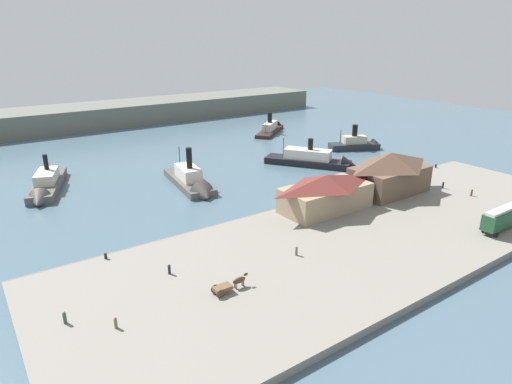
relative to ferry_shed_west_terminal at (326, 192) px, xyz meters
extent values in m
plane|color=#476070|center=(-1.17, 9.70, -4.85)|extent=(320.00, 320.00, 0.00)
cube|color=gray|center=(-1.17, -12.30, -4.25)|extent=(110.00, 36.00, 1.20)
cube|color=#666159|center=(-1.17, 6.10, -4.35)|extent=(110.00, 0.80, 1.00)
cube|color=#998466|center=(0.00, 0.00, -1.15)|extent=(18.01, 8.66, 4.99)
pyramid|color=maroon|center=(0.00, 0.00, 2.44)|extent=(18.37, 9.09, 2.20)
cube|color=brown|center=(18.60, -0.31, -0.77)|extent=(16.52, 9.91, 5.75)
pyramid|color=brown|center=(18.60, -0.31, 3.69)|extent=(16.85, 10.40, 3.16)
cube|color=#1E4C2D|center=(18.75, -24.99, -1.34)|extent=(9.69, 2.44, 2.82)
cube|color=beige|center=(18.75, -24.99, 0.32)|extent=(9.30, 1.71, 0.50)
cylinder|color=black|center=(22.15, -23.77, -3.20)|extent=(0.90, 0.18, 0.90)
cylinder|color=black|center=(15.36, -23.77, -3.20)|extent=(0.90, 0.18, 0.90)
cylinder|color=black|center=(15.36, -26.21, -3.20)|extent=(0.90, 0.18, 0.90)
cube|color=brown|center=(-32.09, -14.20, -2.80)|extent=(2.49, 1.49, 0.50)
cylinder|color=#4C3828|center=(-32.84, -13.46, -3.05)|extent=(1.20, 0.10, 1.20)
cylinder|color=#4C3828|center=(-32.84, -14.95, -3.05)|extent=(1.20, 0.10, 1.20)
ellipsoid|color=#473323|center=(-29.45, -14.20, -2.55)|extent=(2.00, 0.70, 0.90)
ellipsoid|color=#473323|center=(-28.35, -14.20, -2.00)|extent=(0.70, 0.32, 0.44)
cylinder|color=#473323|center=(-28.85, -14.00, -3.15)|extent=(0.16, 0.16, 1.00)
cylinder|color=#473323|center=(-28.85, -14.40, -3.15)|extent=(0.16, 0.16, 1.00)
cylinder|color=#473323|center=(-30.05, -14.00, -3.15)|extent=(0.16, 0.16, 1.00)
cylinder|color=#473323|center=(-30.05, -14.40, -3.15)|extent=(0.16, 0.16, 1.00)
cylinder|color=#232328|center=(-35.81, -5.40, -2.95)|extent=(0.41, 0.41, 1.40)
sphere|color=#CCA889|center=(-35.81, -5.40, -2.12)|extent=(0.26, 0.26, 0.26)
cylinder|color=#6B5B4C|center=(-17.01, -11.54, -2.97)|extent=(0.40, 0.40, 1.36)
sphere|color=#CCA889|center=(-17.01, -11.54, -2.16)|extent=(0.25, 0.25, 0.25)
cylinder|color=#232328|center=(30.79, -5.86, -2.95)|extent=(0.41, 0.41, 1.40)
sphere|color=#CCA889|center=(30.79, -5.86, -2.12)|extent=(0.26, 0.26, 0.26)
cylinder|color=#6B5B4C|center=(-46.22, -13.33, -2.99)|extent=(0.38, 0.38, 1.31)
sphere|color=#CCA889|center=(-46.22, -13.33, -2.22)|extent=(0.24, 0.24, 0.24)
cylinder|color=#4C3D33|center=(31.33, -12.33, -2.96)|extent=(0.40, 0.40, 1.37)
sphere|color=#CCA889|center=(31.33, -12.33, -2.15)|extent=(0.25, 0.25, 0.25)
cylinder|color=#3D4C42|center=(-50.94, -8.93, -2.93)|extent=(0.42, 0.42, 1.44)
sphere|color=#CCA889|center=(-50.94, -8.93, -2.07)|extent=(0.26, 0.26, 0.26)
cylinder|color=black|center=(40.49, 4.61, -3.20)|extent=(0.44, 0.44, 0.90)
cylinder|color=black|center=(36.03, 4.13, -3.20)|extent=(0.44, 0.44, 0.90)
cylinder|color=black|center=(43.97, 4.78, -3.20)|extent=(0.44, 0.44, 0.90)
cylinder|color=black|center=(-42.00, 4.50, -3.20)|extent=(0.44, 0.44, 0.90)
cube|color=black|center=(20.83, 28.98, -3.98)|extent=(18.14, 22.55, 1.74)
cone|color=black|center=(27.51, 19.37, -3.98)|extent=(6.72, 6.46, 5.25)
cube|color=silver|center=(20.83, 28.98, -1.75)|extent=(10.80, 12.84, 2.72)
cylinder|color=black|center=(21.19, 28.46, 1.13)|extent=(1.45, 1.45, 3.03)
cylinder|color=brown|center=(16.83, 34.74, -0.38)|extent=(0.24, 0.24, 5.46)
cube|color=#514C47|center=(-42.01, 48.70, -3.90)|extent=(12.83, 23.37, 1.90)
cone|color=#514C47|center=(-45.88, 37.93, -3.90)|extent=(5.98, 5.52, 4.87)
cube|color=beige|center=(-42.01, 48.70, -1.77)|extent=(7.11, 10.18, 2.36)
cylinder|color=black|center=(-41.46, 50.25, 1.19)|extent=(1.05, 1.05, 3.56)
cube|color=#23282D|center=(44.56, 34.01, -3.88)|extent=(16.02, 11.18, 1.94)
cone|color=#23282D|center=(51.49, 30.64, -3.88)|extent=(4.44, 5.21, 4.45)
cube|color=#B2A893|center=(44.56, 34.01, -1.75)|extent=(7.78, 6.13, 2.34)
cylinder|color=black|center=(44.48, 34.05, 1.19)|extent=(1.65, 1.65, 3.54)
cylinder|color=brown|center=(40.40, 36.03, -0.65)|extent=(0.24, 0.24, 4.52)
cube|color=black|center=(37.41, 68.74, -4.24)|extent=(20.11, 17.59, 1.21)
cone|color=black|center=(45.83, 75.50, -4.24)|extent=(5.97, 6.10, 4.70)
cube|color=beige|center=(37.41, 68.74, -2.27)|extent=(10.07, 8.96, 2.73)
cylinder|color=black|center=(37.15, 68.54, 0.88)|extent=(1.61, 1.61, 3.57)
cylinder|color=brown|center=(32.35, 64.69, -1.40)|extent=(0.24, 0.24, 4.46)
cube|color=#514C47|center=(-13.88, 32.18, -4.03)|extent=(9.12, 21.87, 1.64)
cone|color=#514C47|center=(-15.34, 21.67, -4.03)|extent=(6.11, 4.56, 5.64)
cube|color=silver|center=(-13.88, 32.18, -1.73)|extent=(5.31, 9.26, 2.97)
cylinder|color=black|center=(-14.05, 30.96, 2.18)|extent=(1.35, 1.35, 4.86)
cylinder|color=brown|center=(-13.01, 38.48, 0.01)|extent=(0.24, 0.24, 6.43)
cube|color=#60665B|center=(-1.17, 119.70, -0.85)|extent=(180.00, 24.00, 8.00)
camera|label=1|loc=(-57.37, -58.31, 29.04)|focal=30.68mm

